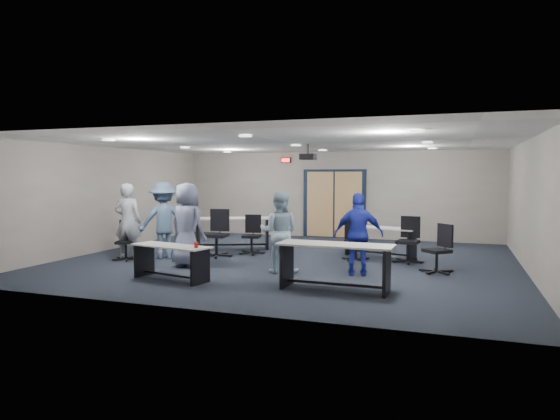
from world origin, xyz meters
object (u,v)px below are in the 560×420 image
(person_gray, at_px, (128,221))
(person_lightblue, at_px, (279,232))
(person_plaid, at_px, (187,225))
(person_back, at_px, (164,220))
(chair_back_b, at_px, (252,235))
(chair_loose_right, at_px, (437,249))
(table_front_left, at_px, (171,256))
(person_navy, at_px, (359,234))
(chair_back_a, at_px, (216,233))
(chair_back_d, at_px, (408,240))
(chair_back_c, at_px, (356,240))
(table_front_right, at_px, (335,259))
(table_back_right, at_px, (380,236))
(chair_loose_left, at_px, (126,240))
(table_back_left, at_px, (233,228))

(person_gray, distance_m, person_lightblue, 3.82)
(person_plaid, bearing_deg, person_back, -23.15)
(chair_back_b, relative_size, chair_loose_right, 0.99)
(chair_back_b, bearing_deg, chair_loose_right, -23.57)
(table_front_left, distance_m, person_back, 2.59)
(person_navy, bearing_deg, person_back, -16.84)
(chair_back_b, xyz_separation_m, person_back, (-1.71, -1.28, 0.41))
(chair_back_a, distance_m, chair_back_b, 0.94)
(chair_back_d, relative_size, person_back, 0.57)
(chair_back_c, bearing_deg, person_lightblue, -155.51)
(person_navy, bearing_deg, chair_back_a, -27.21)
(table_front_right, height_order, table_back_right, table_back_right)
(chair_back_d, height_order, chair_loose_right, chair_back_d)
(person_lightblue, relative_size, person_navy, 1.01)
(chair_loose_left, relative_size, person_plaid, 0.51)
(table_back_right, xyz_separation_m, person_back, (-4.80, -1.91, 0.40))
(table_front_left, height_order, chair_loose_left, chair_loose_left)
(chair_loose_left, relative_size, person_lightblue, 0.56)
(chair_back_c, distance_m, person_plaid, 3.85)
(table_front_left, relative_size, table_front_right, 0.85)
(person_gray, bearing_deg, chair_loose_right, 175.61)
(person_gray, bearing_deg, chair_back_a, -159.84)
(chair_loose_left, relative_size, person_gray, 0.51)
(table_front_right, relative_size, chair_back_c, 2.12)
(chair_back_a, relative_size, person_gray, 0.64)
(chair_back_b, bearing_deg, table_front_right, -58.50)
(table_back_left, distance_m, person_plaid, 2.72)
(chair_loose_left, xyz_separation_m, person_gray, (0.02, 0.06, 0.44))
(chair_loose_left, relative_size, person_back, 0.51)
(person_gray, height_order, person_lightblue, person_gray)
(table_back_right, distance_m, chair_back_d, 0.94)
(chair_back_a, bearing_deg, person_plaid, -96.63)
(chair_back_b, bearing_deg, person_plaid, -117.73)
(chair_back_d, height_order, person_back, person_back)
(person_gray, xyz_separation_m, person_navy, (5.38, -0.01, -0.08))
(person_gray, bearing_deg, person_navy, 169.27)
(table_front_right, height_order, person_back, person_back)
(chair_loose_left, bearing_deg, table_back_right, 3.73)
(table_back_right, bearing_deg, person_back, -143.48)
(table_back_left, bearing_deg, chair_back_b, -62.50)
(table_front_right, relative_size, person_navy, 1.22)
(table_back_left, height_order, person_back, person_back)
(table_back_left, bearing_deg, chair_loose_left, -147.36)
(table_back_left, xyz_separation_m, chair_back_b, (0.81, -0.63, -0.08))
(table_front_right, xyz_separation_m, chair_back_b, (-2.87, 3.16, -0.06))
(chair_back_d, bearing_deg, person_lightblue, -130.51)
(table_front_right, distance_m, person_plaid, 3.68)
(table_back_right, relative_size, person_back, 1.03)
(chair_back_a, bearing_deg, chair_back_b, 42.87)
(chair_loose_right, distance_m, person_navy, 1.66)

